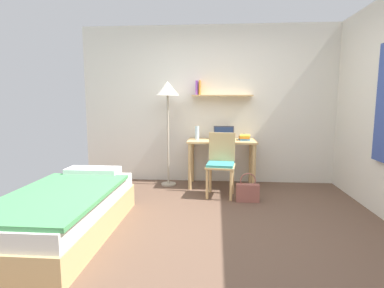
{
  "coord_description": "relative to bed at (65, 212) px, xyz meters",
  "views": [
    {
      "loc": [
        0.05,
        -3.18,
        1.37
      ],
      "look_at": [
        -0.24,
        0.51,
        0.85
      ],
      "focal_mm": 28.74,
      "sensor_mm": 36.0,
      "label": 1
    }
  ],
  "objects": [
    {
      "name": "ground_plane",
      "position": [
        1.48,
        0.28,
        -0.24
      ],
      "size": [
        5.28,
        5.28,
        0.0
      ],
      "primitive_type": "plane",
      "color": "brown"
    },
    {
      "name": "wall_back",
      "position": [
        1.48,
        2.3,
        1.06
      ],
      "size": [
        4.4,
        0.27,
        2.6
      ],
      "color": "silver",
      "rests_on": "ground_plane"
    },
    {
      "name": "bed",
      "position": [
        0.0,
        0.0,
        0.0
      ],
      "size": [
        0.94,
        1.94,
        0.54
      ],
      "color": "tan",
      "rests_on": "ground_plane"
    },
    {
      "name": "desk",
      "position": [
        1.63,
        1.98,
        0.37
      ],
      "size": [
        1.08,
        0.56,
        0.75
      ],
      "color": "tan",
      "rests_on": "ground_plane"
    },
    {
      "name": "desk_chair",
      "position": [
        1.61,
        1.48,
        0.26
      ],
      "size": [
        0.45,
        0.45,
        0.91
      ],
      "color": "tan",
      "rests_on": "ground_plane"
    },
    {
      "name": "standing_lamp",
      "position": [
        0.76,
        1.98,
        1.22
      ],
      "size": [
        0.37,
        0.37,
        1.68
      ],
      "color": "#B2A893",
      "rests_on": "ground_plane"
    },
    {
      "name": "laptop",
      "position": [
        1.66,
        2.0,
        0.57
      ],
      "size": [
        0.33,
        0.24,
        0.22
      ],
      "color": "black",
      "rests_on": "desk"
    },
    {
      "name": "water_bottle",
      "position": [
        1.23,
        2.01,
        0.62
      ],
      "size": [
        0.06,
        0.06,
        0.22
      ],
      "primitive_type": "cylinder",
      "color": "silver",
      "rests_on": "desk"
    },
    {
      "name": "book_stack",
      "position": [
        1.99,
        2.01,
        0.56
      ],
      "size": [
        0.19,
        0.25,
        0.08
      ],
      "color": "#3384C6",
      "rests_on": "desk"
    },
    {
      "name": "handbag",
      "position": [
        1.97,
        1.21,
        -0.1
      ],
      "size": [
        0.31,
        0.11,
        0.4
      ],
      "color": "#99564C",
      "rests_on": "ground_plane"
    }
  ]
}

